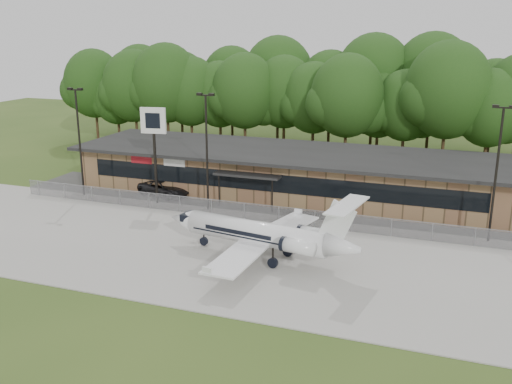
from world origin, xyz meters
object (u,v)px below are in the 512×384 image
at_px(suv, 165,188).
at_px(terminal, 287,172).
at_px(pole_sign, 154,131).
at_px(business_jet, 263,235).

bearing_deg(suv, terminal, -49.51).
xyz_separation_m(suv, pole_sign, (0.51, -2.38, 5.94)).
xyz_separation_m(business_jet, suv, (-14.00, 11.62, -1.03)).
distance_m(terminal, pole_sign, 13.29).
xyz_separation_m(terminal, pole_sign, (-10.25, -7.14, 4.52)).
height_order(terminal, pole_sign, pole_sign).
xyz_separation_m(terminal, business_jet, (3.24, -16.38, -0.39)).
bearing_deg(terminal, business_jet, -78.81).
height_order(suv, pole_sign, pole_sign).
height_order(terminal, suv, terminal).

